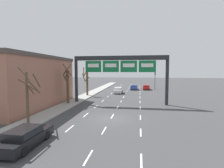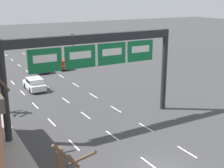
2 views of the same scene
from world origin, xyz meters
name	(u,v)px [view 1 (image 1 of 2)]	position (x,y,z in m)	size (l,w,h in m)	color
ground_plane	(111,118)	(0.00, 0.00, 0.00)	(220.00, 220.00, 0.00)	#3D3D3F
sidewalk_left	(46,115)	(-8.00, 0.00, 0.07)	(2.80, 110.00, 0.15)	#999993
lane_dashes	(122,99)	(0.00, 13.50, 0.01)	(6.72, 67.00, 0.01)	white
sign_gantry	(120,67)	(0.00, 8.88, 6.03)	(15.32, 0.70, 7.79)	#232628
building_near	(8,81)	(-16.75, 4.71, 3.84)	(14.18, 17.47, 7.66)	#9E6651
car_black	(25,137)	(-4.89, -8.21, 0.75)	(1.82, 4.70, 1.41)	black
car_blue	(134,87)	(1.65, 29.94, 0.71)	(1.89, 4.03, 1.32)	navy
car_white	(118,90)	(-1.73, 21.43, 0.78)	(1.80, 3.94, 1.46)	silver
car_red	(146,87)	(5.08, 30.62, 0.71)	(1.80, 4.32, 1.31)	maroon
traffic_light_near_gantry	(155,77)	(7.54, 31.60, 3.55)	(0.30, 0.35, 5.00)	black
tree_bare_closest	(87,82)	(-7.95, 16.52, 3.06)	(1.58, 2.06, 5.96)	brown
tree_bare_second	(28,94)	(-7.64, -3.70, 3.14)	(1.85, 2.57, 5.65)	brown
tree_bare_third	(68,83)	(-8.29, 7.33, 3.38)	(1.90, 1.91, 6.41)	brown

